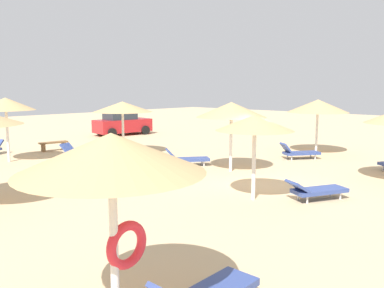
{
  "coord_description": "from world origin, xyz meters",
  "views": [
    {
      "loc": [
        -11.13,
        -7.37,
        3.37
      ],
      "look_at": [
        0.0,
        3.0,
        1.2
      ],
      "focal_mm": 37.08,
      "sensor_mm": 36.0,
      "label": 1
    }
  ],
  "objects": [
    {
      "name": "parasol_6",
      "position": [
        1.04,
        8.73,
        2.41
      ],
      "size": [
        2.97,
        2.97,
        2.68
      ],
      "color": "silver",
      "rests_on": "ground"
    },
    {
      "name": "parked_car",
      "position": [
        6.17,
        15.61,
        0.82
      ],
      "size": [
        4.18,
        2.37,
        1.72
      ],
      "color": "#B21E23",
      "rests_on": "ground"
    },
    {
      "name": "parasol_0",
      "position": [
        -3.78,
        10.94,
        2.63
      ],
      "size": [
        2.57,
        2.57,
        2.93
      ],
      "color": "silver",
      "rests_on": "ground"
    },
    {
      "name": "lounger_6",
      "position": [
        -1.32,
        9.02,
        0.32
      ],
      "size": [
        1.26,
        1.98,
        0.75
      ],
      "color": "#33478C",
      "rests_on": "ground"
    },
    {
      "name": "lounger_5",
      "position": [
        5.93,
        1.58,
        0.32
      ],
      "size": [
        1.88,
        1.6,
        0.79
      ],
      "color": "#33478C",
      "rests_on": "ground"
    },
    {
      "name": "bench_0",
      "position": [
        -0.79,
        12.46,
        0.35
      ],
      "size": [
        1.54,
        0.59,
        0.49
      ],
      "color": "brown",
      "rests_on": "ground"
    },
    {
      "name": "parasol_7",
      "position": [
        1.49,
        2.25,
        2.49
      ],
      "size": [
        2.81,
        2.81,
        2.8
      ],
      "color": "silver",
      "rests_on": "ground"
    },
    {
      "name": "parasol_4",
      "position": [
        -8.06,
        -3.05,
        2.47
      ],
      "size": [
        2.54,
        2.54,
        2.78
      ],
      "color": "silver",
      "rests_on": "ground"
    },
    {
      "name": "lounger_1",
      "position": [
        -0.08,
        -2.18,
        0.31
      ],
      "size": [
        1.99,
        1.42,
        0.66
      ],
      "color": "#33478C",
      "rests_on": "ground"
    },
    {
      "name": "parasol_5",
      "position": [
        8.12,
        1.76,
        2.43
      ],
      "size": [
        3.09,
        3.09,
        2.77
      ],
      "color": "silver",
      "rests_on": "ground"
    },
    {
      "name": "lounger_7",
      "position": [
        1.08,
        4.34,
        0.32
      ],
      "size": [
        1.88,
        1.63,
        0.76
      ],
      "color": "#33478C",
      "rests_on": "ground"
    },
    {
      "name": "parasol_1",
      "position": [
        -1.31,
        -0.76,
        2.32
      ],
      "size": [
        2.33,
        2.33,
        2.57
      ],
      "color": "silver",
      "rests_on": "ground"
    },
    {
      "name": "ground_plane",
      "position": [
        0.0,
        0.0,
        0.0
      ],
      "size": [
        80.0,
        80.0,
        0.0
      ],
      "primitive_type": "plane",
      "color": "#D1B284"
    }
  ]
}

